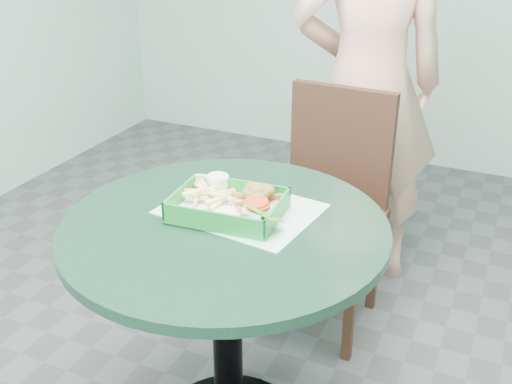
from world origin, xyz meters
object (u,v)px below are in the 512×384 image
at_px(cafe_table, 226,282).
at_px(dining_chair, 331,194).
at_px(diner_person, 370,51).
at_px(sauce_ramekin, 221,187).
at_px(food_basket, 228,216).
at_px(crab_sandwich, 258,203).

bearing_deg(cafe_table, dining_chair, 85.04).
xyz_separation_m(dining_chair, diner_person, (0.02, 0.35, 0.48)).
bearing_deg(sauce_ramekin, food_basket, -53.28).
xyz_separation_m(diner_person, food_basket, (-0.10, -1.07, -0.24)).
xyz_separation_m(diner_person, sauce_ramekin, (-0.17, -0.97, -0.21)).
bearing_deg(food_basket, sauce_ramekin, 126.72).
height_order(cafe_table, diner_person, diner_person).
height_order(cafe_table, food_basket, food_basket).
relative_size(cafe_table, dining_chair, 0.95).
height_order(dining_chair, crab_sandwich, dining_chair).
relative_size(cafe_table, crab_sandwich, 7.12).
distance_m(dining_chair, sauce_ramekin, 0.69).
xyz_separation_m(food_basket, crab_sandwich, (0.07, 0.05, 0.03)).
bearing_deg(cafe_table, crab_sandwich, 55.53).
relative_size(dining_chair, diner_person, 0.46).
distance_m(cafe_table, dining_chair, 0.76).
relative_size(food_basket, crab_sandwich, 2.34).
xyz_separation_m(cafe_table, sauce_ramekin, (-0.08, 0.14, 0.22)).
xyz_separation_m(cafe_table, dining_chair, (0.07, 0.75, -0.05)).
height_order(diner_person, food_basket, diner_person).
xyz_separation_m(dining_chair, crab_sandwich, (-0.01, -0.66, 0.27)).
distance_m(dining_chair, crab_sandwich, 0.72).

